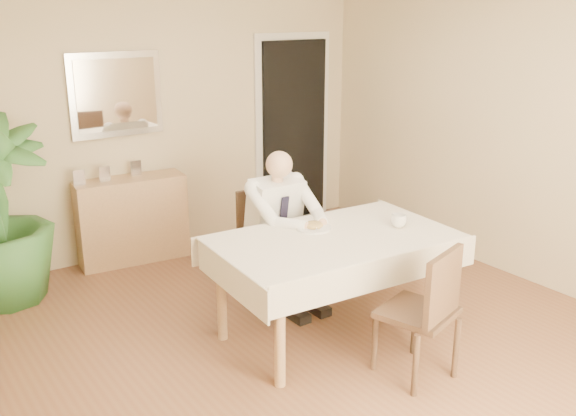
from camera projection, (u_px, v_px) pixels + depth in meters
room at (319, 170)px, 4.16m from camera, size 5.00×5.02×2.60m
doorway at (293, 132)px, 7.02m from camera, size 0.96×0.07×2.10m
mirror at (116, 95)px, 5.79m from camera, size 0.86×0.04×0.76m
dining_table at (334, 247)px, 4.58m from camera, size 1.78×1.13×0.75m
chair_far at (267, 236)px, 5.32m from camera, size 0.45×0.45×0.88m
chair_near at (427, 307)px, 4.02m from camera, size 0.54×0.54×0.91m
seated_man at (286, 222)px, 5.04m from camera, size 0.48×0.72×1.24m
plate at (314, 228)px, 4.70m from camera, size 0.26×0.26×0.02m
food at (314, 225)px, 4.70m from camera, size 0.14×0.14×0.06m
knife at (323, 227)px, 4.67m from camera, size 0.01×0.13×0.01m
fork at (314, 229)px, 4.63m from camera, size 0.01×0.13×0.01m
coffee_mug at (399, 221)px, 4.73m from camera, size 0.15×0.15×0.09m
sideboard at (132, 219)px, 6.02m from camera, size 1.03×0.44×0.80m
photo_frame_left at (79, 178)px, 5.64m from camera, size 0.10×0.02×0.14m
photo_frame_center at (104, 174)px, 5.76m from camera, size 0.10×0.02×0.14m
photo_frame_right at (136, 168)px, 5.97m from camera, size 0.10×0.02×0.14m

